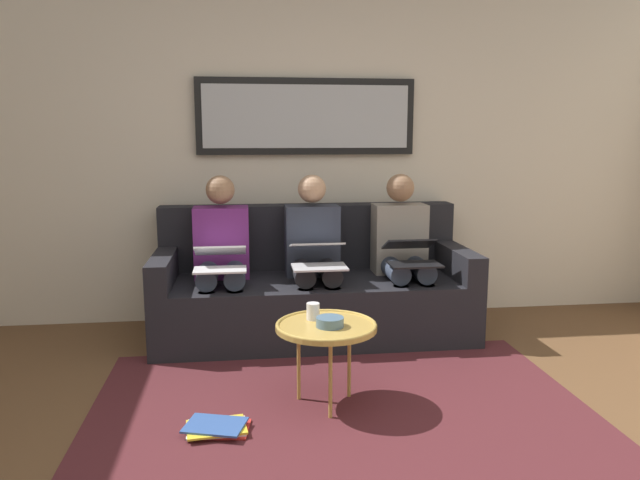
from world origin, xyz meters
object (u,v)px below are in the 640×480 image
(cup, at_px, (313,311))
(laptop_silver, at_px, (318,254))
(laptop_white, at_px, (220,259))
(magazine_stack, at_px, (217,427))
(couch, at_px, (313,290))
(bowl, at_px, (330,322))
(laptop_black, at_px, (412,253))
(coffee_table, at_px, (326,328))
(person_middle, at_px, (314,251))
(person_right, at_px, (221,254))
(framed_mirror, at_px, (306,117))
(person_left, at_px, (403,249))

(cup, height_order, laptop_silver, laptop_silver)
(laptop_silver, distance_m, laptop_white, 0.64)
(magazine_stack, bearing_deg, couch, -113.57)
(laptop_white, bearing_deg, bowl, 121.83)
(bowl, bearing_deg, laptop_black, -126.16)
(coffee_table, xyz_separation_m, laptop_black, (-0.71, -0.92, 0.20))
(bowl, bearing_deg, cup, -61.52)
(cup, relative_size, person_middle, 0.08)
(bowl, height_order, person_right, person_right)
(framed_mirror, relative_size, person_right, 1.44)
(person_middle, bearing_deg, person_left, 180.00)
(cup, distance_m, magazine_stack, 0.76)
(bowl, xyz_separation_m, person_left, (-0.70, -1.18, 0.14))
(laptop_black, bearing_deg, person_right, -10.25)
(coffee_table, height_order, person_left, person_left)
(coffee_table, bearing_deg, person_right, -63.61)
(laptop_white, bearing_deg, person_left, -169.35)
(framed_mirror, bearing_deg, person_middle, 90.00)
(cup, xyz_separation_m, person_left, (-0.77, -1.05, 0.12))
(laptop_silver, distance_m, person_right, 0.68)
(cup, bearing_deg, person_right, -63.97)
(coffee_table, distance_m, bowl, 0.05)
(person_right, xyz_separation_m, magazine_stack, (-0.01, 1.38, -0.58))
(couch, bearing_deg, laptop_black, 154.87)
(couch, distance_m, person_left, 0.71)
(framed_mirror, distance_m, person_middle, 1.05)
(laptop_silver, bearing_deg, cup, 81.08)
(couch, xyz_separation_m, coffee_table, (0.07, 1.22, 0.12))
(magazine_stack, bearing_deg, cup, -146.64)
(couch, xyz_separation_m, magazine_stack, (0.63, 1.45, -0.29))
(couch, height_order, laptop_white, couch)
(laptop_black, bearing_deg, person_middle, -19.89)
(laptop_black, height_order, person_middle, person_middle)
(person_left, bearing_deg, coffee_table, 58.29)
(couch, distance_m, bowl, 1.26)
(bowl, height_order, person_middle, person_middle)
(person_right, bearing_deg, person_middle, 180.00)
(coffee_table, relative_size, laptop_silver, 1.39)
(laptop_white, bearing_deg, person_middle, -159.39)
(cup, xyz_separation_m, person_middle, (-0.13, -1.05, 0.12))
(cup, height_order, person_middle, person_middle)
(framed_mirror, distance_m, person_left, 1.23)
(person_left, bearing_deg, person_middle, 0.00)
(bowl, bearing_deg, person_left, -120.44)
(coffee_table, relative_size, bowl, 3.70)
(laptop_white, bearing_deg, cup, 122.36)
(coffee_table, bearing_deg, couch, -93.29)
(coffee_table, xyz_separation_m, cup, (0.06, -0.10, 0.06))
(person_right, bearing_deg, laptop_silver, 159.51)
(couch, xyz_separation_m, person_right, (0.64, 0.07, 0.30))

